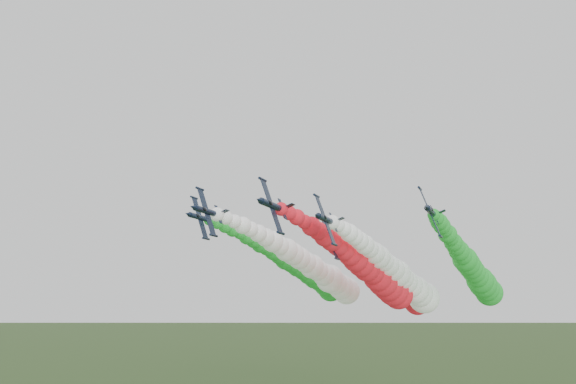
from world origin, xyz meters
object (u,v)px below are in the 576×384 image
object	(u,v)px
jet_outer_right	(475,273)
jet_trail	(399,286)
jet_lead	(375,275)
jet_inner_left	(317,271)
jet_outer_left	(302,270)
jet_inner_right	(404,279)

from	to	relation	value
jet_outer_right	jet_trail	bearing A→B (deg)	155.64
jet_lead	jet_outer_right	distance (m)	26.72
jet_inner_left	jet_outer_left	xyz separation A→B (m)	(-7.82, 10.88, 1.04)
jet_inner_right	jet_trail	distance (m)	16.55
jet_outer_left	jet_outer_right	size ratio (longest dim) A/B	1.00
jet_inner_left	jet_trail	size ratio (longest dim) A/B	1.00
jet_trail	jet_inner_right	bearing A→B (deg)	-74.89
jet_inner_left	jet_trail	bearing A→B (deg)	55.03
jet_trail	jet_inner_left	bearing A→B (deg)	-124.97
jet_trail	jet_outer_left	bearing A→B (deg)	-155.03
jet_inner_left	jet_lead	bearing A→B (deg)	-19.77
jet_inner_right	jet_outer_left	size ratio (longest dim) A/B	1.00
jet_outer_left	jet_inner_right	bearing A→B (deg)	-11.00
jet_lead	jet_outer_left	bearing A→B (deg)	144.57
jet_inner_right	jet_outer_right	bearing A→B (deg)	24.42
jet_lead	jet_inner_right	bearing A→B (deg)	68.83
jet_inner_left	jet_outer_right	xyz separation A→B (m)	(34.80, 12.60, -0.65)
jet_outer_right	jet_inner_left	bearing A→B (deg)	-160.10
jet_outer_left	jet_lead	bearing A→B (deg)	-35.43
jet_lead	jet_inner_left	bearing A→B (deg)	160.23
jet_inner_right	jet_inner_left	bearing A→B (deg)	-163.90
jet_lead	jet_outer_right	world-z (taller)	jet_outer_right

